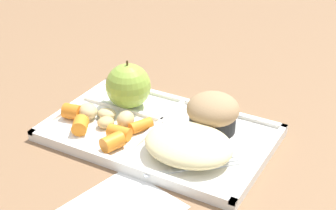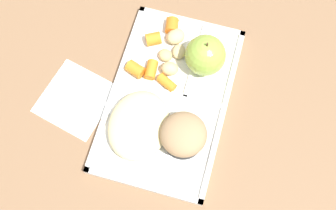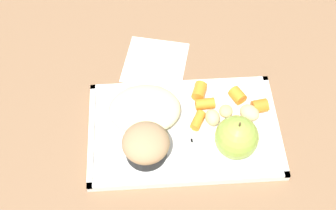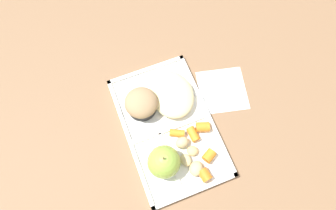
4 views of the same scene
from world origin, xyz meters
name	(u,v)px [view 4 (image 4 of 4)]	position (x,y,z in m)	size (l,w,h in m)	color
ground	(169,128)	(0.00, 0.00, 0.00)	(6.00, 6.00, 0.00)	#846042
lunch_tray	(169,127)	(0.00, 0.00, 0.01)	(0.36, 0.22, 0.02)	white
green_apple	(164,162)	(-0.09, 0.05, 0.05)	(0.08, 0.08, 0.09)	#93B742
bran_muffin	(141,104)	(0.07, 0.05, 0.04)	(0.08, 0.08, 0.06)	black
carrot_slice_diagonal	(177,133)	(-0.03, -0.01, 0.02)	(0.02, 0.02, 0.04)	orange
carrot_slice_edge	(193,134)	(-0.04, -0.05, 0.02)	(0.02, 0.02, 0.04)	orange
carrot_slice_center	(205,175)	(-0.15, -0.04, 0.02)	(0.03, 0.03, 0.03)	orange
carrot_slice_large	(209,156)	(-0.11, -0.06, 0.02)	(0.02, 0.02, 0.03)	orange
carrot_slice_back	(203,127)	(-0.04, -0.08, 0.02)	(0.02, 0.02, 0.03)	orange
potato_chunk_browned	(186,160)	(-0.10, -0.01, 0.02)	(0.03, 0.03, 0.02)	tan
potato_chunk_large	(193,151)	(-0.08, -0.03, 0.02)	(0.03, 0.03, 0.02)	tan
potato_chunk_small	(182,142)	(-0.06, -0.01, 0.02)	(0.03, 0.03, 0.03)	tan
potato_chunk_golden	(196,168)	(-0.13, -0.02, 0.02)	(0.04, 0.03, 0.03)	tan
egg_noodle_pile	(172,94)	(0.07, -0.04, 0.03)	(0.14, 0.11, 0.04)	beige
meatball_back	(172,95)	(0.07, -0.04, 0.03)	(0.04, 0.04, 0.04)	brown
meatball_side	(161,92)	(0.09, -0.01, 0.03)	(0.03, 0.03, 0.03)	brown
meatball_front	(170,96)	(0.07, -0.03, 0.03)	(0.04, 0.04, 0.04)	brown
plastic_fork	(174,86)	(0.10, -0.05, 0.01)	(0.11, 0.11, 0.00)	silver
paper_napkin	(222,90)	(0.05, -0.18, 0.00)	(0.13, 0.13, 0.00)	white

